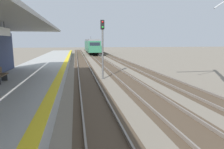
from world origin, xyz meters
The scene contains 6 objects.
station_platform centered at (-2.50, 16.00, 0.45)m, with size 5.00×80.00×0.91m.
track_pair_nearest_platform centered at (1.90, 20.00, 0.05)m, with size 2.34×120.00×0.16m.
track_pair_middle centered at (5.30, 20.00, 0.05)m, with size 2.34×120.00×0.16m.
track_pair_far_side centered at (8.70, 20.00, 0.05)m, with size 2.34×120.00×0.16m.
approaching_train centered at (5.30, 54.80, 2.18)m, with size 2.93×19.60×4.76m.
rail_signal_post centered at (3.31, 18.35, 3.19)m, with size 0.32×0.34×5.20m.
Camera 1 is at (0.95, 0.94, 3.40)m, focal length 31.57 mm.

